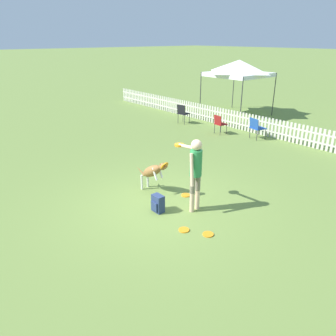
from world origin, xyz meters
TOP-DOWN VIEW (x-y plane):
  - ground_plane at (0.00, 0.00)m, footprint 240.00×240.00m
  - handler_person at (0.65, 0.41)m, footprint 1.07×0.57m
  - leaping_dog at (-0.74, 0.26)m, footprint 1.17×0.38m
  - frisbee_near_handler at (-0.01, 0.77)m, footprint 0.23×0.23m
  - frisbee_near_dog at (1.64, -0.12)m, footprint 0.23×0.23m
  - frisbee_midfield at (1.19, -0.40)m, footprint 0.23×0.23m
  - backpack_on_grass at (0.18, -0.31)m, footprint 0.29×0.23m
  - picket_fence at (0.00, 7.15)m, footprint 25.65×0.04m
  - folding_chair_blue_left at (-1.95, 6.47)m, footprint 0.63×0.64m
  - folding_chair_center at (-5.77, 5.93)m, footprint 0.53×0.55m
  - folding_chair_green_right at (-3.41, 5.90)m, footprint 0.48×0.50m
  - canopy_tent_main at (-5.35, 9.41)m, footprint 2.74×2.74m

SIDE VIEW (x-z plane):
  - ground_plane at x=0.00m, z-range 0.00..0.00m
  - frisbee_near_handler at x=-0.01m, z-range 0.00..0.02m
  - frisbee_near_dog at x=1.64m, z-range 0.00..0.02m
  - frisbee_midfield at x=1.19m, z-range 0.00..0.02m
  - backpack_on_grass at x=0.18m, z-range 0.00..0.42m
  - picket_fence at x=0.00m, z-range 0.00..0.80m
  - folding_chair_green_right at x=-3.41m, z-range 0.08..0.90m
  - folding_chair_blue_left at x=-1.95m, z-range 0.08..0.95m
  - folding_chair_center at x=-5.77m, z-range 0.09..1.01m
  - leaping_dog at x=-0.74m, z-range 0.11..1.09m
  - handler_person at x=0.65m, z-range 0.23..1.99m
  - canopy_tent_main at x=-5.35m, z-range 0.99..3.80m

